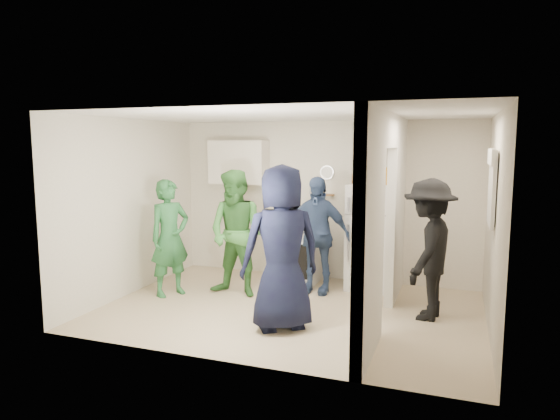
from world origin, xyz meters
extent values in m
plane|color=tan|center=(0.00, 0.00, 0.00)|extent=(4.80, 4.80, 0.00)
plane|color=silver|center=(0.00, 1.70, 1.25)|extent=(4.80, 0.00, 4.80)
plane|color=silver|center=(0.00, -1.70, 1.25)|extent=(4.80, 0.00, 4.80)
plane|color=silver|center=(-2.40, 0.00, 1.25)|extent=(0.00, 3.40, 3.40)
plane|color=silver|center=(2.40, 0.00, 1.25)|extent=(0.00, 3.40, 3.40)
plane|color=white|center=(0.00, 0.00, 2.50)|extent=(4.80, 4.80, 0.00)
cube|color=silver|center=(1.20, 1.10, 1.25)|extent=(0.12, 1.20, 2.50)
cube|color=silver|center=(1.20, -1.10, 1.25)|extent=(0.12, 1.20, 2.50)
cube|color=silver|center=(1.20, 0.00, 2.30)|extent=(0.12, 1.00, 0.40)
cube|color=white|center=(-0.35, 1.37, 0.45)|extent=(0.75, 0.63, 0.89)
cube|color=silver|center=(-1.40, 1.52, 1.85)|extent=(0.95, 0.34, 0.70)
cube|color=white|center=(0.81, 1.34, 0.78)|extent=(0.64, 0.63, 1.56)
cube|color=brown|center=(0.71, 1.39, 1.64)|extent=(0.35, 0.25, 0.15)
cylinder|color=#163597|center=(0.71, 1.39, 1.77)|extent=(0.24, 0.24, 0.11)
cylinder|color=orange|center=(1.03, 1.24, 1.69)|extent=(0.09, 0.09, 0.25)
cylinder|color=white|center=(0.05, 1.68, 1.70)|extent=(0.22, 0.02, 0.22)
cube|color=olive|center=(0.00, 1.65, 1.35)|extent=(0.35, 0.08, 0.03)
cube|color=black|center=(2.38, 0.20, 1.65)|extent=(0.03, 0.70, 0.80)
cube|color=white|center=(2.36, 0.20, 1.65)|extent=(0.04, 0.76, 0.86)
cube|color=white|center=(2.34, 0.20, 2.00)|extent=(0.04, 0.82, 0.18)
cylinder|color=#DFF014|center=(-0.47, 1.15, 1.02)|extent=(0.09, 0.09, 0.25)
cylinder|color=#B90C34|center=(-0.13, 1.17, 0.95)|extent=(0.09, 0.09, 0.12)
imported|color=#2C6E3B|center=(-1.81, 0.06, 0.83)|extent=(0.64, 0.72, 1.65)
imported|color=#3D7C36|center=(-0.91, 0.37, 0.89)|extent=(0.92, 0.74, 1.79)
imported|color=navy|center=(0.11, 0.89, 0.84)|extent=(1.01, 0.46, 1.69)
imported|color=black|center=(0.12, -0.66, 0.96)|extent=(1.12, 1.05, 1.92)
imported|color=black|center=(1.69, 0.29, 0.87)|extent=(0.83, 1.22, 1.73)
cylinder|color=brown|center=(-0.62, 1.47, 1.03)|extent=(0.07, 0.07, 0.28)
cylinder|color=#1B511F|center=(-0.53, 1.28, 1.03)|extent=(0.06, 0.06, 0.27)
cylinder|color=#B7BAC6|center=(-0.44, 1.53, 1.04)|extent=(0.08, 0.08, 0.30)
cylinder|color=brown|center=(-0.32, 1.30, 1.03)|extent=(0.07, 0.07, 0.28)
cylinder|color=silver|center=(-0.26, 1.57, 1.05)|extent=(0.07, 0.07, 0.31)
cylinder|color=#11301D|center=(-0.18, 1.39, 1.03)|extent=(0.06, 0.06, 0.27)
cylinder|color=olive|center=(-0.08, 1.51, 1.02)|extent=(0.08, 0.08, 0.25)
cylinder|color=#AEB2BA|center=(-0.66, 1.25, 1.05)|extent=(0.07, 0.07, 0.32)
cylinder|color=#562B0E|center=(-0.29, 1.49, 1.04)|extent=(0.07, 0.07, 0.29)
cylinder|color=#256C2A|center=(-0.03, 1.26, 1.03)|extent=(0.06, 0.06, 0.27)
camera|label=1|loc=(2.00, -5.95, 2.14)|focal=32.00mm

